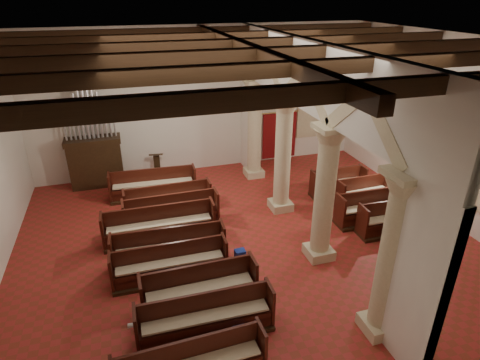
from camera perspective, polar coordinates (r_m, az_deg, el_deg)
name	(u,v)px	position (r m, az deg, el deg)	size (l,w,h in m)	color
floor	(246,239)	(12.91, 0.80, -8.37)	(14.00, 14.00, 0.00)	maroon
ceiling	(247,41)	(10.79, 1.00, 19.15)	(14.00, 14.00, 0.00)	#342011
wall_back	(202,101)	(17.06, -5.39, 11.13)	(14.00, 0.02, 6.00)	silver
wall_front	(362,284)	(6.79, 17.02, -13.93)	(14.00, 0.02, 6.00)	silver
wall_right	(446,129)	(15.09, 27.29, 6.49)	(0.02, 12.00, 6.00)	silver
ceiling_beams	(247,48)	(10.81, 0.99, 18.20)	(13.80, 11.80, 0.30)	#311E0F
arcade	(305,127)	(11.97, 9.21, 7.51)	(0.90, 11.90, 6.00)	beige
window_right_a	(476,168)	(14.36, 30.52, 1.46)	(0.03, 1.00, 2.20)	#337356
window_right_b	(395,129)	(17.09, 21.16, 6.75)	(0.03, 1.00, 2.20)	#337356
window_back	(310,110)	(18.86, 9.96, 9.73)	(1.00, 0.03, 2.20)	#337356
pipe_organ	(94,153)	(16.79, -20.00, 3.60)	(2.10, 0.85, 4.40)	#311E0F
lectern	(158,169)	(16.74, -11.64, 1.52)	(0.59, 0.60, 1.32)	#321810
dossal_curtain	(279,135)	(18.51, 5.61, 6.33)	(1.80, 0.07, 2.17)	maroon
processional_banner	(332,145)	(18.80, 12.92, 4.92)	(0.52, 0.66, 2.40)	#311E0F
hymnal_box_a	(239,333)	(9.58, -0.10, -20.97)	(0.28, 0.23, 0.28)	navy
hymnal_box_b	(226,282)	(10.83, -2.07, -14.29)	(0.32, 0.26, 0.32)	navy
hymnal_box_c	(240,254)	(11.80, 0.01, -10.54)	(0.30, 0.24, 0.30)	navy
tube_heater_a	(230,348)	(9.41, -1.43, -22.83)	(0.09, 0.09, 0.88)	white
tube_heater_b	(152,322)	(10.14, -12.39, -19.16)	(0.11, 0.11, 1.11)	silver
nave_pew_1	(206,322)	(9.68, -4.84, -19.54)	(3.12, 0.77, 1.07)	#311E0F
nave_pew_2	(200,294)	(10.34, -5.72, -15.83)	(2.86, 0.80, 1.14)	#311E0F
nave_pew_3	(171,268)	(11.31, -9.85, -12.24)	(3.12, 0.71, 1.03)	#311E0F
nave_pew_4	(170,253)	(11.86, -9.99, -10.13)	(3.24, 0.90, 1.10)	#311E0F
nave_pew_5	(160,229)	(12.95, -11.29, -6.86)	(3.48, 0.80, 1.12)	#311E0F
nave_pew_6	(172,217)	(13.49, -9.63, -5.25)	(3.10, 0.77, 1.15)	#311E0F
nave_pew_7	(169,204)	(14.38, -10.10, -3.40)	(3.03, 0.76, 1.05)	#311E0F
nave_pew_8	(154,188)	(15.59, -12.19, -1.13)	(3.24, 0.90, 1.10)	#311E0F
aisle_pew_0	(410,238)	(13.41, 23.01, -7.62)	(1.68, 0.71, 0.95)	#311E0F
aisle_pew_1	(386,223)	(13.81, 20.02, -5.83)	(1.84, 0.79, 1.09)	#311E0F
aisle_pew_2	(368,212)	(14.27, 17.75, -4.38)	(2.26, 0.76, 1.12)	#311E0F
aisle_pew_3	(363,197)	(15.25, 17.05, -2.29)	(2.09, 0.82, 1.11)	#311E0F
aisle_pew_4	(338,187)	(15.82, 13.74, -0.91)	(2.13, 0.73, 1.07)	#311E0F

